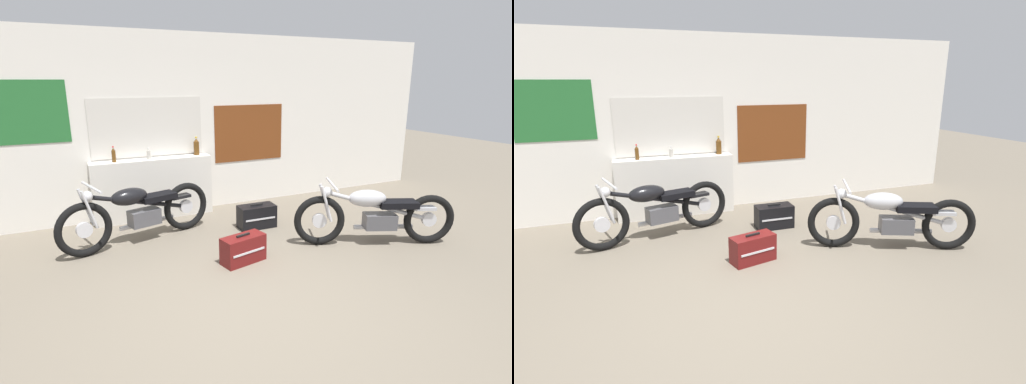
{
  "view_description": "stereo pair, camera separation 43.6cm",
  "coord_description": "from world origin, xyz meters",
  "views": [
    {
      "loc": [
        -1.42,
        -2.95,
        2.1
      ],
      "look_at": [
        0.7,
        1.52,
        0.7
      ],
      "focal_mm": 28.0,
      "sensor_mm": 36.0,
      "label": 1
    },
    {
      "loc": [
        -1.02,
        -3.12,
        2.1
      ],
      "look_at": [
        0.7,
        1.52,
        0.7
      ],
      "focal_mm": 28.0,
      "sensor_mm": 36.0,
      "label": 2
    }
  ],
  "objects": [
    {
      "name": "ground_plane",
      "position": [
        0.0,
        0.0,
        0.0
      ],
      "size": [
        24.0,
        24.0,
        0.0
      ],
      "primitive_type": "plane",
      "color": "#706656"
    },
    {
      "name": "wall_back",
      "position": [
        -0.01,
        3.3,
        1.4
      ],
      "size": [
        10.0,
        0.07,
        2.8
      ],
      "color": "silver",
      "rests_on": "ground_plane"
    },
    {
      "name": "sill_counter",
      "position": [
        -0.3,
        3.12,
        0.47
      ],
      "size": [
        1.8,
        0.28,
        0.94
      ],
      "color": "silver",
      "rests_on": "ground_plane"
    },
    {
      "name": "bottle_leftmost",
      "position": [
        -0.84,
        3.11,
        1.04
      ],
      "size": [
        0.06,
        0.06,
        0.23
      ],
      "color": "#5B3814",
      "rests_on": "sill_counter"
    },
    {
      "name": "bottle_left_center",
      "position": [
        -0.34,
        3.11,
        1.02
      ],
      "size": [
        0.06,
        0.06,
        0.18
      ],
      "color": "#B7B2A8",
      "rests_on": "sill_counter"
    },
    {
      "name": "bottle_center",
      "position": [
        0.42,
        3.15,
        1.07
      ],
      "size": [
        0.09,
        0.09,
        0.29
      ],
      "color": "#5B3814",
      "rests_on": "sill_counter"
    },
    {
      "name": "motorcycle_black",
      "position": [
        -0.68,
        2.23,
        0.42
      ],
      "size": [
        2.06,
        0.79,
        0.87
      ],
      "color": "black",
      "rests_on": "ground_plane"
    },
    {
      "name": "motorcycle_silver",
      "position": [
        2.08,
        0.83,
        0.41
      ],
      "size": [
        1.97,
        0.99,
        0.83
      ],
      "color": "black",
      "rests_on": "ground_plane"
    },
    {
      "name": "hard_case_darkred",
      "position": [
        0.31,
        1.06,
        0.16
      ],
      "size": [
        0.57,
        0.34,
        0.35
      ],
      "color": "maroon",
      "rests_on": "ground_plane"
    },
    {
      "name": "hard_case_black",
      "position": [
        0.96,
        2.04,
        0.17
      ],
      "size": [
        0.55,
        0.29,
        0.36
      ],
      "color": "black",
      "rests_on": "ground_plane"
    }
  ]
}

